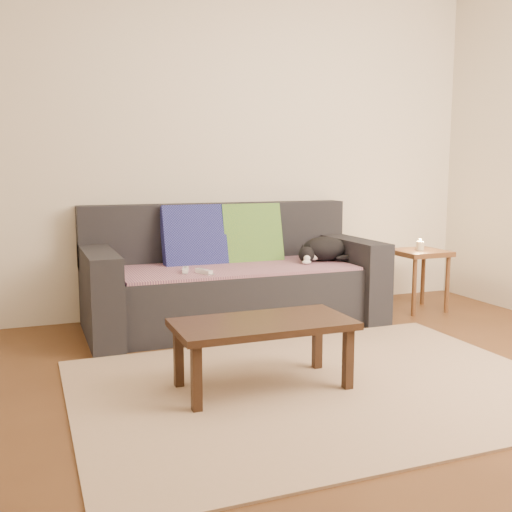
# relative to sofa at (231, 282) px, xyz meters

# --- Properties ---
(ground) EXTENTS (4.50, 4.50, 0.00)m
(ground) POSITION_rel_sofa_xyz_m (0.00, -1.57, -0.31)
(ground) COLOR brown
(ground) RESTS_ON ground
(back_wall) EXTENTS (4.50, 0.04, 2.60)m
(back_wall) POSITION_rel_sofa_xyz_m (0.00, 0.43, 0.99)
(back_wall) COLOR beige
(back_wall) RESTS_ON ground
(sofa) EXTENTS (2.10, 0.94, 0.87)m
(sofa) POSITION_rel_sofa_xyz_m (0.00, 0.00, 0.00)
(sofa) COLOR #232328
(sofa) RESTS_ON ground
(throw_blanket) EXTENTS (1.66, 0.74, 0.02)m
(throw_blanket) POSITION_rel_sofa_xyz_m (0.00, -0.09, 0.12)
(throw_blanket) COLOR #4E2C52
(throw_blanket) RESTS_ON sofa
(cushion_navy) EXTENTS (0.47, 0.24, 0.48)m
(cushion_navy) POSITION_rel_sofa_xyz_m (-0.23, 0.17, 0.32)
(cushion_navy) COLOR navy
(cushion_navy) RESTS_ON throw_blanket
(cushion_green) EXTENTS (0.47, 0.23, 0.48)m
(cushion_green) POSITION_rel_sofa_xyz_m (0.22, 0.17, 0.32)
(cushion_green) COLOR #0B4C39
(cushion_green) RESTS_ON throw_blanket
(cat) EXTENTS (0.45, 0.35, 0.18)m
(cat) POSITION_rel_sofa_xyz_m (0.70, -0.09, 0.22)
(cat) COLOR black
(cat) RESTS_ON throw_blanket
(wii_remote_a) EXTENTS (0.08, 0.15, 0.03)m
(wii_remote_a) POSITION_rel_sofa_xyz_m (-0.40, -0.21, 0.15)
(wii_remote_a) COLOR white
(wii_remote_a) RESTS_ON throw_blanket
(wii_remote_b) EXTENTS (0.09, 0.15, 0.03)m
(wii_remote_b) POSITION_rel_sofa_xyz_m (-0.30, -0.31, 0.15)
(wii_remote_b) COLOR white
(wii_remote_b) RESTS_ON throw_blanket
(side_table) EXTENTS (0.39, 0.39, 0.49)m
(side_table) POSITION_rel_sofa_xyz_m (1.54, -0.14, 0.09)
(side_table) COLOR brown
(side_table) RESTS_ON ground
(candle) EXTENTS (0.06, 0.06, 0.09)m
(candle) POSITION_rel_sofa_xyz_m (1.54, -0.14, 0.22)
(candle) COLOR beige
(candle) RESTS_ON side_table
(rug) EXTENTS (2.50, 1.80, 0.01)m
(rug) POSITION_rel_sofa_xyz_m (0.00, -1.42, -0.30)
(rug) COLOR tan
(rug) RESTS_ON ground
(coffee_table) EXTENTS (0.91, 0.46, 0.36)m
(coffee_table) POSITION_rel_sofa_xyz_m (-0.28, -1.33, 0.01)
(coffee_table) COLOR black
(coffee_table) RESTS_ON rug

